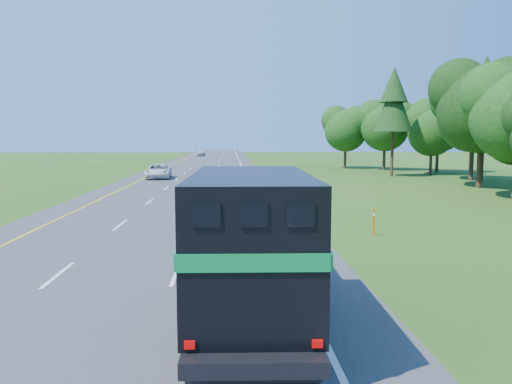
% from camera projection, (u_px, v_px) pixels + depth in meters
% --- Properties ---
extents(road, '(15.00, 260.00, 0.04)m').
position_uv_depth(road, '(197.00, 177.00, 54.38)').
color(road, '#38383A').
rests_on(road, ground).
extents(lane_markings, '(11.15, 260.00, 0.01)m').
position_uv_depth(lane_markings, '(197.00, 177.00, 54.38)').
color(lane_markings, yellow).
rests_on(lane_markings, road).
extents(horse_truck, '(2.70, 7.96, 3.49)m').
position_uv_depth(horse_truck, '(251.00, 243.00, 11.39)').
color(horse_truck, black).
rests_on(horse_truck, road).
extents(white_suv, '(2.90, 5.68, 1.54)m').
position_uv_depth(white_suv, '(158.00, 171.00, 52.86)').
color(white_suv, silver).
rests_on(white_suv, road).
extents(far_car, '(2.33, 5.01, 1.66)m').
position_uv_depth(far_car, '(201.00, 152.00, 119.96)').
color(far_car, silver).
rests_on(far_car, road).
extents(delineator, '(0.10, 0.06, 1.21)m').
position_uv_depth(delineator, '(374.00, 221.00, 21.98)').
color(delineator, '#E1600B').
rests_on(delineator, ground).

